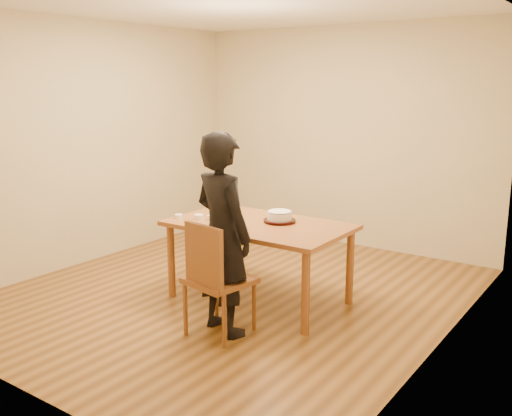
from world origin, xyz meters
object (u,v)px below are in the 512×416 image
Objects in this scene: person at (223,234)px; cake_plate at (280,221)px; cake at (280,216)px; dining_table at (259,225)px; dining_chair at (220,280)px.

cake_plate is at bearing -74.71° from person.
person is at bearing -89.18° from cake.
dining_table is 0.19m from cake_plate.
dining_chair is at bearing -79.34° from dining_table.
cake_plate is 0.87m from person.
person is (0.01, -0.86, 0.02)m from cake.
dining_table is 0.99× the size of person.
dining_chair is 0.98m from cake.
dining_chair is 0.38m from person.
cake_plate is (-0.01, 0.91, 0.31)m from dining_chair.
cake_plate is (0.14, 0.13, 0.03)m from dining_table.
cake_plate is at bearing 43.96° from dining_table.
person reaches higher than dining_chair.
person is (0.00, 0.05, 0.37)m from dining_chair.
dining_table is 0.84m from dining_chair.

